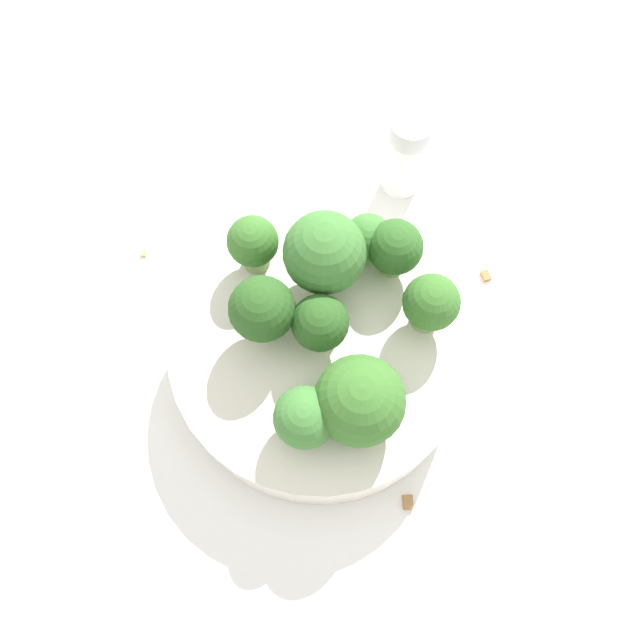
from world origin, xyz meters
The scene contains 16 objects.
ground_plane centered at (0.00, 0.00, 0.00)m, with size 3.00×3.00×0.00m, color white.
bowl centered at (0.00, 0.00, 0.03)m, with size 0.20×0.20×0.05m, color silver.
broccoli_floret_0 centered at (0.06, 0.00, 0.08)m, with size 0.06×0.06×0.06m.
broccoli_floret_1 centered at (0.00, 0.00, 0.08)m, with size 0.04×0.04×0.05m.
broccoli_floret_2 centered at (-0.02, -0.03, 0.09)m, with size 0.04×0.04×0.06m.
broccoli_floret_3 centered at (-0.07, -0.02, 0.08)m, with size 0.03×0.03×0.05m.
broccoli_floret_4 centered at (-0.03, 0.07, 0.08)m, with size 0.04×0.04×0.05m.
broccoli_floret_5 centered at (0.02, 0.07, 0.08)m, with size 0.04×0.04×0.05m.
broccoli_floret_6 centered at (-0.04, 0.02, 0.09)m, with size 0.05×0.05×0.07m.
broccoli_floret_7 centered at (0.05, -0.03, 0.08)m, with size 0.04×0.04×0.04m.
broccoli_floret_8 centered at (-0.04, 0.06, 0.07)m, with size 0.03×0.03×0.04m.
pepper_shaker centered at (-0.12, 0.13, 0.04)m, with size 0.03×0.03×0.08m.
almond_crumb_0 centered at (0.12, 0.01, 0.00)m, with size 0.01×0.01×0.01m, color olive.
almond_crumb_1 centered at (-0.01, 0.15, 0.00)m, with size 0.01×0.01×0.01m, color olive.
almond_crumb_2 centered at (-0.14, -0.09, 0.00)m, with size 0.01×0.00×0.01m, color tan.
almond_crumb_3 centered at (-0.10, -0.06, 0.00)m, with size 0.01×0.00×0.01m, color olive.
Camera 1 is at (0.13, -0.06, 0.44)m, focal length 35.00 mm.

